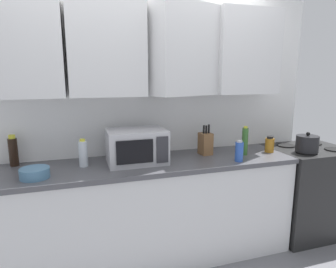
# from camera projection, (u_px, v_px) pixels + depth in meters

# --- Properties ---
(wall_back_with_cabinets) EXTENTS (3.40, 0.52, 2.60)m
(wall_back_with_cabinets) POSITION_uv_depth(u_px,v_px,m) (143.00, 80.00, 2.52)
(wall_back_with_cabinets) COLOR white
(wall_back_with_cabinets) RESTS_ON ground_plane
(counter_run) EXTENTS (2.53, 0.63, 0.90)m
(counter_run) POSITION_uv_depth(u_px,v_px,m) (151.00, 211.00, 2.53)
(counter_run) COLOR silver
(counter_run) RESTS_ON ground_plane
(stove_range) EXTENTS (0.76, 0.64, 0.91)m
(stove_range) POSITION_uv_depth(u_px,v_px,m) (305.00, 190.00, 3.00)
(stove_range) COLOR black
(stove_range) RESTS_ON ground_plane
(kettle) EXTENTS (0.20, 0.20, 0.19)m
(kettle) POSITION_uv_depth(u_px,v_px,m) (307.00, 144.00, 2.71)
(kettle) COLOR black
(kettle) RESTS_ON stove_range
(microwave) EXTENTS (0.48, 0.37, 0.28)m
(microwave) POSITION_uv_depth(u_px,v_px,m) (136.00, 146.00, 2.40)
(microwave) COLOR #B7B7BC
(microwave) RESTS_ON counter_run
(knife_block) EXTENTS (0.11, 0.13, 0.28)m
(knife_block) POSITION_uv_depth(u_px,v_px,m) (205.00, 143.00, 2.66)
(knife_block) COLOR brown
(knife_block) RESTS_ON counter_run
(bottle_green_oil) EXTENTS (0.06, 0.06, 0.27)m
(bottle_green_oil) POSITION_uv_depth(u_px,v_px,m) (245.00, 141.00, 2.64)
(bottle_green_oil) COLOR #386B2D
(bottle_green_oil) RESTS_ON counter_run
(bottle_clear_tall) EXTENTS (0.07, 0.07, 0.23)m
(bottle_clear_tall) POSITION_uv_depth(u_px,v_px,m) (83.00, 153.00, 2.30)
(bottle_clear_tall) COLOR silver
(bottle_clear_tall) RESTS_ON counter_run
(bottle_amber_vinegar) EXTENTS (0.08, 0.08, 0.15)m
(bottle_amber_vinegar) POSITION_uv_depth(u_px,v_px,m) (270.00, 145.00, 2.75)
(bottle_amber_vinegar) COLOR #AD701E
(bottle_amber_vinegar) RESTS_ON counter_run
(bottle_blue_cleaner) EXTENTS (0.07, 0.07, 0.18)m
(bottle_blue_cleaner) POSITION_uv_depth(u_px,v_px,m) (239.00, 151.00, 2.44)
(bottle_blue_cleaner) COLOR #2D56B7
(bottle_blue_cleaner) RESTS_ON counter_run
(bottle_soy_dark) EXTENTS (0.07, 0.07, 0.26)m
(bottle_soy_dark) POSITION_uv_depth(u_px,v_px,m) (13.00, 151.00, 2.31)
(bottle_soy_dark) COLOR black
(bottle_soy_dark) RESTS_ON counter_run
(bowl_ceramic_small) EXTENTS (0.20, 0.20, 0.07)m
(bowl_ceramic_small) POSITION_uv_depth(u_px,v_px,m) (35.00, 173.00, 2.05)
(bowl_ceramic_small) COLOR teal
(bowl_ceramic_small) RESTS_ON counter_run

